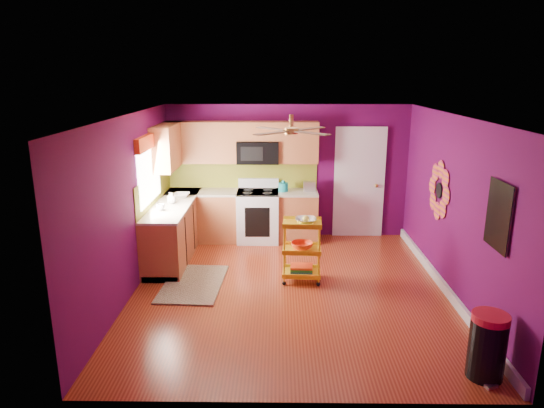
{
  "coord_description": "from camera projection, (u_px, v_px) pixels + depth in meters",
  "views": [
    {
      "loc": [
        -0.18,
        -6.47,
        3.05
      ],
      "look_at": [
        -0.27,
        0.4,
        1.18
      ],
      "focal_mm": 32.0,
      "sensor_mm": 36.0,
      "label": 1
    }
  ],
  "objects": [
    {
      "name": "room_envelope",
      "position": [
        293.0,
        180.0,
        6.62
      ],
      "size": [
        4.54,
        5.04,
        2.52
      ],
      "color": "#510945",
      "rests_on": "ground"
    },
    {
      "name": "right_wall_art",
      "position": [
        462.0,
        200.0,
        6.31
      ],
      "size": [
        0.04,
        2.74,
        1.04
      ],
      "color": "black",
      "rests_on": "ground"
    },
    {
      "name": "ceiling_fan",
      "position": [
        291.0,
        130.0,
        6.64
      ],
      "size": [
        1.01,
        1.01,
        0.26
      ],
      "color": "#BF8C3F",
      "rests_on": "ground"
    },
    {
      "name": "left_window",
      "position": [
        149.0,
        159.0,
        7.63
      ],
      "size": [
        0.08,
        1.35,
        1.08
      ],
      "color": "white",
      "rests_on": "ground"
    },
    {
      "name": "counter_cup",
      "position": [
        161.0,
        207.0,
        7.67
      ],
      "size": [
        0.13,
        0.13,
        0.1
      ],
      "primitive_type": "imported",
      "color": "white",
      "rests_on": "lower_cabinets"
    },
    {
      "name": "counter_dish",
      "position": [
        182.0,
        195.0,
        8.5
      ],
      "size": [
        0.28,
        0.28,
        0.07
      ],
      "primitive_type": "imported",
      "color": "white",
      "rests_on": "lower_cabinets"
    },
    {
      "name": "rolling_cart",
      "position": [
        302.0,
        248.0,
        7.22
      ],
      "size": [
        0.59,
        0.45,
        1.03
      ],
      "color": "yellow",
      "rests_on": "ground"
    },
    {
      "name": "soap_bottle_b",
      "position": [
        172.0,
        198.0,
        8.08
      ],
      "size": [
        0.14,
        0.14,
        0.18
      ],
      "primitive_type": "imported",
      "color": "white",
      "rests_on": "lower_cabinets"
    },
    {
      "name": "ground",
      "position": [
        290.0,
        290.0,
        7.04
      ],
      "size": [
        5.0,
        5.0,
        0.0
      ],
      "primitive_type": "plane",
      "color": "maroon",
      "rests_on": "ground"
    },
    {
      "name": "soap_bottle_a",
      "position": [
        170.0,
        197.0,
        8.13
      ],
      "size": [
        0.08,
        0.08,
        0.18
      ],
      "primitive_type": "imported",
      "color": "#EA3F72",
      "rests_on": "lower_cabinets"
    },
    {
      "name": "teal_kettle",
      "position": [
        283.0,
        187.0,
        8.9
      ],
      "size": [
        0.18,
        0.18,
        0.21
      ],
      "color": "teal",
      "rests_on": "lower_cabinets"
    },
    {
      "name": "electric_range",
      "position": [
        258.0,
        215.0,
        9.02
      ],
      "size": [
        0.76,
        0.66,
        1.13
      ],
      "color": "white",
      "rests_on": "ground"
    },
    {
      "name": "shag_rug",
      "position": [
        193.0,
        283.0,
        7.22
      ],
      "size": [
        0.92,
        1.43,
        0.02
      ],
      "primitive_type": "cube",
      "rotation": [
        0.0,
        0.0,
        -0.05
      ],
      "color": "black",
      "rests_on": "ground"
    },
    {
      "name": "toaster",
      "position": [
        309.0,
        186.0,
        8.92
      ],
      "size": [
        0.22,
        0.15,
        0.18
      ],
      "primitive_type": "cube",
      "color": "beige",
      "rests_on": "lower_cabinets"
    },
    {
      "name": "trash_can",
      "position": [
        487.0,
        346.0,
        4.94
      ],
      "size": [
        0.49,
        0.49,
        0.71
      ],
      "color": "black",
      "rests_on": "ground"
    },
    {
      "name": "lower_cabinets",
      "position": [
        213.0,
        223.0,
        8.7
      ],
      "size": [
        2.81,
        2.31,
        0.94
      ],
      "color": "#954E28",
      "rests_on": "ground"
    },
    {
      "name": "panel_door",
      "position": [
        359.0,
        184.0,
        9.14
      ],
      "size": [
        0.95,
        0.11,
        2.15
      ],
      "color": "white",
      "rests_on": "ground"
    },
    {
      "name": "upper_cabinetry",
      "position": [
        219.0,
        145.0,
        8.68
      ],
      "size": [
        2.8,
        2.3,
        1.26
      ],
      "color": "#954E28",
      "rests_on": "ground"
    }
  ]
}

